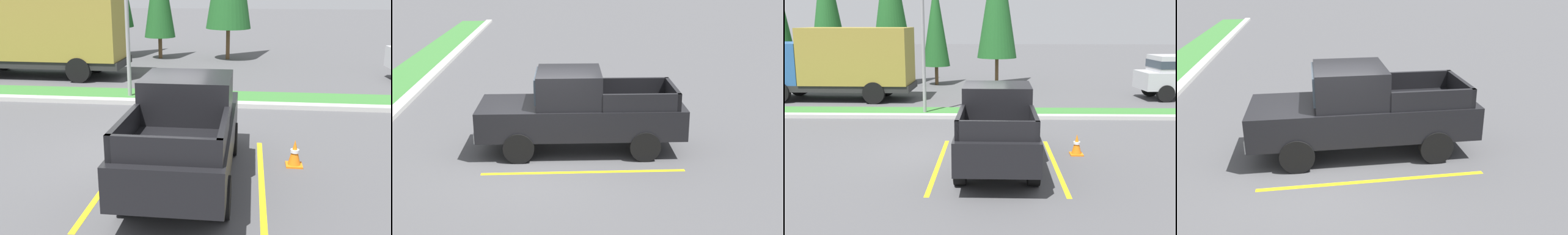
# 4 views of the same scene
# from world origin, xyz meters

# --- Properties ---
(ground_plane) EXTENTS (120.00, 120.00, 0.00)m
(ground_plane) POSITION_xyz_m (0.00, 0.00, 0.00)
(ground_plane) COLOR #4C4C4F
(parking_line_near) EXTENTS (0.12, 4.80, 0.01)m
(parking_line_near) POSITION_xyz_m (-0.56, -0.87, 0.00)
(parking_line_near) COLOR yellow
(parking_line_near) RESTS_ON ground
(parking_line_far) EXTENTS (0.12, 4.80, 0.01)m
(parking_line_far) POSITION_xyz_m (2.54, -0.87, 0.00)
(parking_line_far) COLOR yellow
(parking_line_far) RESTS_ON ground
(pickup_truck_main) EXTENTS (2.02, 5.25, 2.10)m
(pickup_truck_main) POSITION_xyz_m (0.99, -0.82, 1.04)
(pickup_truck_main) COLOR black
(pickup_truck_main) RESTS_ON ground
(traffic_cone) EXTENTS (0.36, 0.36, 0.60)m
(traffic_cone) POSITION_xyz_m (3.27, 0.09, 0.29)
(traffic_cone) COLOR orange
(traffic_cone) RESTS_ON ground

